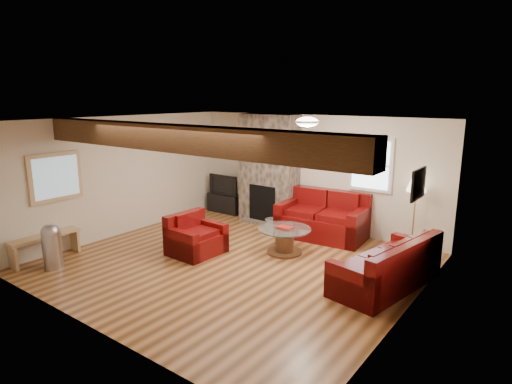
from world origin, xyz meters
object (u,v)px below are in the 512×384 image
sofa_three (386,262)px  coffee_table (285,241)px  tv_cabinet (226,203)px  floor_lamp (416,189)px  armchair_red (196,234)px  loveseat (322,215)px  television (225,184)px

sofa_three → coffee_table: sofa_three is taller
tv_cabinet → floor_lamp: (4.67, 0.02, 0.98)m
tv_cabinet → floor_lamp: floor_lamp is taller
coffee_table → tv_cabinet: (-2.80, 1.56, -0.01)m
armchair_red → floor_lamp: bearing=-48.8°
armchair_red → tv_cabinet: (-1.48, 2.57, -0.14)m
armchair_red → coffee_table: size_ratio=0.93×
loveseat → coffee_table: (-0.12, -1.26, -0.23)m
armchair_red → coffee_table: bearing=-50.4°
coffee_table → floor_lamp: (1.88, 1.58, 0.97)m
floor_lamp → tv_cabinet: bearing=-179.8°
sofa_three → loveseat: bearing=-118.1°
sofa_three → floor_lamp: 2.03m
sofa_three → armchair_red: 3.43m
television → coffee_table: bearing=-29.2°
armchair_red → tv_cabinet: bearing=32.1°
floor_lamp → television: bearing=-179.8°
armchair_red → tv_cabinet: armchair_red is taller
loveseat → floor_lamp: size_ratio=1.26×
sofa_three → floor_lamp: size_ratio=1.41×
armchair_red → floor_lamp: size_ratio=0.65×
coffee_table → television: bearing=150.8°
loveseat → television: size_ratio=2.05×
coffee_table → armchair_red: bearing=-142.5°
sofa_three → armchair_red: sofa_three is taller
sofa_three → television: bearing=-100.2°
television → floor_lamp: 4.70m
television → armchair_red: bearing=-60.0°
television → floor_lamp: (4.67, 0.02, 0.49)m
armchair_red → sofa_three: bearing=-75.5°
loveseat → tv_cabinet: size_ratio=1.90×
sofa_three → tv_cabinet: bearing=-100.2°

